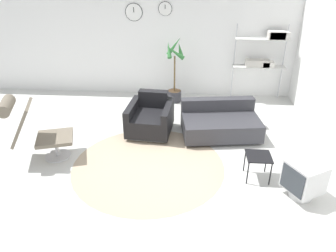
% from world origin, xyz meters
% --- Properties ---
extents(ground_plane, '(12.00, 12.00, 0.00)m').
position_xyz_m(ground_plane, '(0.00, 0.00, 0.00)').
color(ground_plane, silver).
extents(wall_back, '(12.00, 0.09, 2.80)m').
position_xyz_m(wall_back, '(-0.00, 2.98, 1.40)').
color(wall_back, white).
rests_on(wall_back, ground_plane).
extents(round_rug, '(2.52, 2.52, 0.01)m').
position_xyz_m(round_rug, '(0.06, -0.32, 0.00)').
color(round_rug, tan).
rests_on(round_rug, ground_plane).
extents(lounge_chair, '(1.13, 0.82, 1.12)m').
position_xyz_m(lounge_chair, '(-1.87, -0.24, 0.65)').
color(lounge_chair, '#BCBCC1').
rests_on(lounge_chair, ground_plane).
extents(armchair_red, '(0.90, 0.97, 0.74)m').
position_xyz_m(armchair_red, '(-0.04, 0.87, 0.28)').
color(armchair_red, silver).
rests_on(armchair_red, ground_plane).
extents(couch_low, '(1.56, 1.12, 0.62)m').
position_xyz_m(couch_low, '(1.31, 0.87, 0.23)').
color(couch_low, black).
rests_on(couch_low, ground_plane).
extents(side_table, '(0.38, 0.38, 0.41)m').
position_xyz_m(side_table, '(1.79, -0.52, 0.36)').
color(side_table, black).
rests_on(side_table, ground_plane).
extents(crt_television, '(0.61, 0.62, 0.56)m').
position_xyz_m(crt_television, '(2.36, -0.94, 0.31)').
color(crt_television, '#B7B7B7').
rests_on(crt_television, ground_plane).
extents(potted_plant, '(0.44, 0.46, 1.51)m').
position_xyz_m(potted_plant, '(0.34, 2.44, 0.55)').
color(potted_plant, '#333338').
rests_on(potted_plant, ground_plane).
extents(shelf_unit, '(1.20, 0.28, 1.76)m').
position_xyz_m(shelf_unit, '(2.43, 2.70, 1.21)').
color(shelf_unit, '#BCBCC1').
rests_on(shelf_unit, ground_plane).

